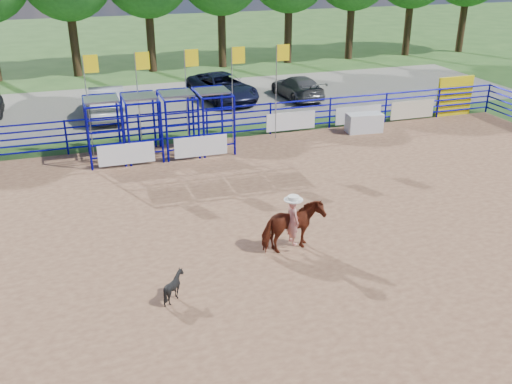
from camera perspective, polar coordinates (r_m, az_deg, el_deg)
ground at (r=17.05m, az=3.10°, el=-5.02°), size 120.00×120.00×0.00m
arena_dirt at (r=17.04m, az=3.11°, el=-4.99°), size 30.00×20.00×0.02m
gravel_strip at (r=32.44m, az=-7.82°, el=8.85°), size 40.00×10.00×0.01m
announcer_table at (r=27.30m, az=10.76°, el=6.82°), size 1.70×0.91×0.88m
horse_and_rider at (r=16.20m, az=3.69°, el=-3.18°), size 1.87×1.05×2.40m
calf at (r=14.39m, az=-8.21°, el=-9.34°), size 0.71×0.64×0.74m
car_b at (r=30.19m, az=-14.67°, el=8.76°), size 1.89×4.88×1.58m
car_c at (r=32.52m, az=-3.39°, el=10.41°), size 3.49×5.68×1.47m
car_d at (r=33.05m, az=4.16°, el=10.41°), size 2.08×4.45×1.26m
perimeter_fence at (r=16.70m, az=3.16°, el=-2.76°), size 30.10×20.10×1.50m
chute_assembly at (r=24.05m, az=-8.75°, el=6.67°), size 19.32×2.41×4.20m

